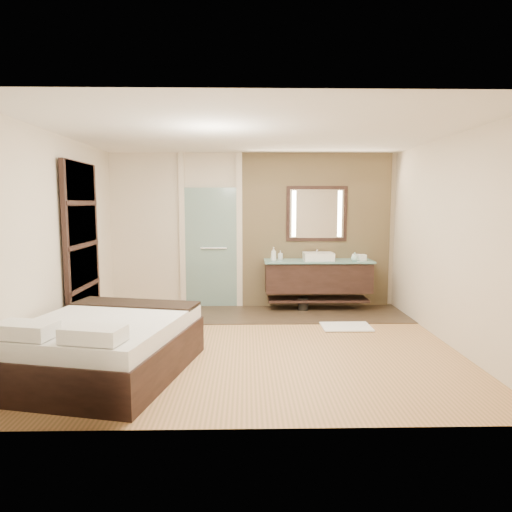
{
  "coord_description": "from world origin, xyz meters",
  "views": [
    {
      "loc": [
        -0.13,
        -5.79,
        1.85
      ],
      "look_at": [
        0.01,
        0.6,
        1.09
      ],
      "focal_mm": 32.0,
      "sensor_mm": 36.0,
      "label": 1
    }
  ],
  "objects_px": {
    "mirror_unit": "(317,214)",
    "bed": "(105,346)",
    "waste_bin": "(303,304)",
    "vanity": "(318,276)"
  },
  "relations": [
    {
      "from": "mirror_unit",
      "to": "bed",
      "type": "xyz_separation_m",
      "value": [
        -2.75,
        -3.16,
        -1.34
      ]
    },
    {
      "from": "waste_bin",
      "to": "bed",
      "type": "bearing_deg",
      "value": -131.12
    },
    {
      "from": "vanity",
      "to": "waste_bin",
      "type": "distance_m",
      "value": 0.54
    },
    {
      "from": "vanity",
      "to": "bed",
      "type": "bearing_deg",
      "value": -133.24
    },
    {
      "from": "mirror_unit",
      "to": "waste_bin",
      "type": "relative_size",
      "value": 4.75
    },
    {
      "from": "mirror_unit",
      "to": "bed",
      "type": "relative_size",
      "value": 0.47
    },
    {
      "from": "bed",
      "to": "waste_bin",
      "type": "xyz_separation_m",
      "value": [
        2.49,
        2.86,
        -0.2
      ]
    },
    {
      "from": "vanity",
      "to": "bed",
      "type": "height_order",
      "value": "vanity"
    },
    {
      "from": "mirror_unit",
      "to": "waste_bin",
      "type": "distance_m",
      "value": 1.59
    },
    {
      "from": "vanity",
      "to": "bed",
      "type": "distance_m",
      "value": 4.03
    }
  ]
}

